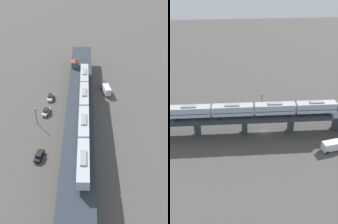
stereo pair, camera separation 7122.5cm
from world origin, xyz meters
The scene contains 8 objects.
ground_plane centered at (0.00, 0.00, 0.00)m, with size 400.00×400.00×0.00m, color #4C4944.
elevated_viaduct centered at (-0.01, -0.17, 6.27)m, with size 11.15×92.21×7.29m.
subway_train centered at (-1.29, 3.59, 9.83)m, with size 4.32×49.86×4.45m.
street_car_black centered at (11.63, 13.11, 0.94)m, with size 2.78×4.70×1.89m.
street_car_silver centered at (11.81, -6.30, 0.94)m, with size 2.89×4.72×1.89m.
street_car_white centered at (11.13, -14.92, 0.94)m, with size 2.17×4.51×1.89m.
delivery_truck centered at (-10.54, -18.86, 1.76)m, with size 3.41×7.47×3.20m.
street_lamp centered at (14.09, -0.83, 4.11)m, with size 0.44×0.44×6.94m.
Camera 2 is at (-56.12, 8.83, 44.65)m, focal length 35.00 mm.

